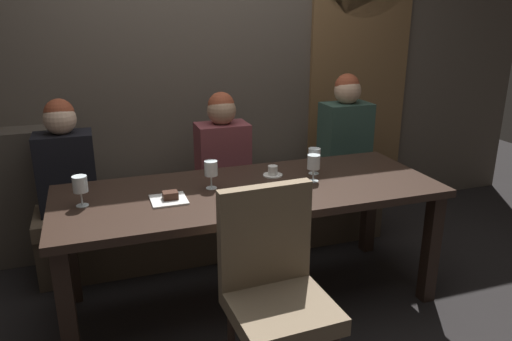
% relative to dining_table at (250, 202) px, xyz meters
% --- Properties ---
extents(ground, '(9.00, 9.00, 0.00)m').
position_rel_dining_table_xyz_m(ground, '(0.00, 0.00, -0.65)').
color(ground, black).
extents(back_wall_tiled, '(6.00, 0.12, 3.00)m').
position_rel_dining_table_xyz_m(back_wall_tiled, '(0.00, 1.22, 0.85)').
color(back_wall_tiled, brown).
rests_on(back_wall_tiled, ground).
extents(arched_door, '(0.90, 0.05, 2.55)m').
position_rel_dining_table_xyz_m(arched_door, '(1.35, 1.15, 0.71)').
color(arched_door, brown).
rests_on(arched_door, ground).
extents(dining_table, '(2.20, 0.84, 0.74)m').
position_rel_dining_table_xyz_m(dining_table, '(0.00, 0.00, 0.00)').
color(dining_table, black).
rests_on(dining_table, ground).
extents(banquette_bench, '(2.50, 0.44, 0.45)m').
position_rel_dining_table_xyz_m(banquette_bench, '(0.00, 0.70, -0.42)').
color(banquette_bench, '#4A3C2E').
rests_on(banquette_bench, ground).
extents(chair_near_side, '(0.46, 0.46, 0.98)m').
position_rel_dining_table_xyz_m(chair_near_side, '(-0.13, -0.72, -0.09)').
color(chair_near_side, '#302119').
rests_on(chair_near_side, ground).
extents(diner_redhead, '(0.36, 0.24, 0.74)m').
position_rel_dining_table_xyz_m(diner_redhead, '(-1.01, 0.73, 0.15)').
color(diner_redhead, black).
rests_on(diner_redhead, banquette_bench).
extents(diner_bearded, '(0.36, 0.24, 0.73)m').
position_rel_dining_table_xyz_m(diner_bearded, '(0.03, 0.70, 0.14)').
color(diner_bearded, brown).
rests_on(diner_bearded, banquette_bench).
extents(diner_far_end, '(0.36, 0.24, 0.82)m').
position_rel_dining_table_xyz_m(diner_far_end, '(1.00, 0.70, 0.19)').
color(diner_far_end, '#2D473D').
rests_on(diner_far_end, banquette_bench).
extents(wine_glass_near_left, '(0.08, 0.08, 0.16)m').
position_rel_dining_table_xyz_m(wine_glass_near_left, '(0.46, 0.11, 0.20)').
color(wine_glass_near_left, silver).
rests_on(wine_glass_near_left, dining_table).
extents(wine_glass_center_back, '(0.08, 0.08, 0.16)m').
position_rel_dining_table_xyz_m(wine_glass_center_back, '(0.39, -0.02, 0.20)').
color(wine_glass_center_back, silver).
rests_on(wine_glass_center_back, dining_table).
extents(wine_glass_end_right, '(0.08, 0.08, 0.16)m').
position_rel_dining_table_xyz_m(wine_glass_end_right, '(-0.21, 0.06, 0.20)').
color(wine_glass_end_right, silver).
rests_on(wine_glass_end_right, dining_table).
extents(wine_glass_far_left, '(0.08, 0.08, 0.16)m').
position_rel_dining_table_xyz_m(wine_glass_far_left, '(-0.92, 0.03, 0.20)').
color(wine_glass_far_left, silver).
rests_on(wine_glass_far_left, dining_table).
extents(espresso_cup, '(0.12, 0.12, 0.06)m').
position_rel_dining_table_xyz_m(espresso_cup, '(0.20, 0.16, 0.11)').
color(espresso_cup, white).
rests_on(espresso_cup, dining_table).
extents(dessert_plate, '(0.19, 0.19, 0.05)m').
position_rel_dining_table_xyz_m(dessert_plate, '(-0.47, -0.05, 0.10)').
color(dessert_plate, white).
rests_on(dessert_plate, dining_table).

